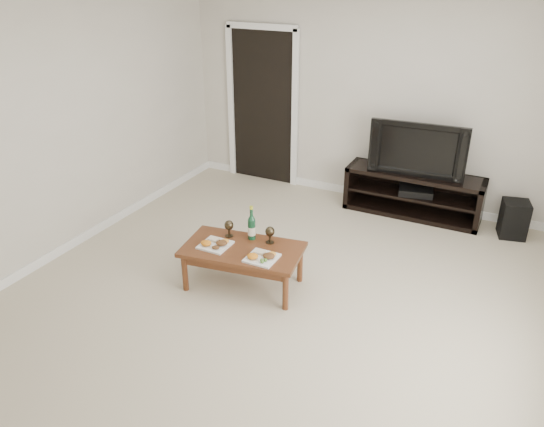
{
  "coord_description": "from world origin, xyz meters",
  "views": [
    {
      "loc": [
        1.76,
        -3.59,
        2.9
      ],
      "look_at": [
        -0.26,
        0.45,
        0.7
      ],
      "focal_mm": 35.0,
      "sensor_mm": 36.0,
      "label": 1
    }
  ],
  "objects_px": {
    "media_console": "(413,194)",
    "coffee_table": "(243,267)",
    "subwoofer": "(514,219)",
    "television": "(419,147)"
  },
  "relations": [
    {
      "from": "subwoofer",
      "to": "coffee_table",
      "type": "distance_m",
      "value": 3.19
    },
    {
      "from": "media_console",
      "to": "coffee_table",
      "type": "height_order",
      "value": "media_console"
    },
    {
      "from": "subwoofer",
      "to": "coffee_table",
      "type": "xyz_separation_m",
      "value": [
        -2.25,
        -2.26,
        -0.0
      ]
    },
    {
      "from": "television",
      "to": "subwoofer",
      "type": "xyz_separation_m",
      "value": [
        1.16,
        -0.05,
        -0.66
      ]
    },
    {
      "from": "media_console",
      "to": "television",
      "type": "height_order",
      "value": "television"
    },
    {
      "from": "media_console",
      "to": "subwoofer",
      "type": "distance_m",
      "value": 1.17
    },
    {
      "from": "media_console",
      "to": "subwoofer",
      "type": "bearing_deg",
      "value": -2.69
    },
    {
      "from": "subwoofer",
      "to": "television",
      "type": "bearing_deg",
      "value": 164.51
    },
    {
      "from": "media_console",
      "to": "subwoofer",
      "type": "relative_size",
      "value": 3.83
    },
    {
      "from": "television",
      "to": "subwoofer",
      "type": "relative_size",
      "value": 2.63
    }
  ]
}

